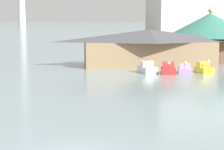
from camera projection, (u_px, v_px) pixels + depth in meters
The scene contains 7 objects.
pedal_boat_white at pixel (147, 68), 48.70m from camera, with size 2.17×2.80×1.68m.
pedal_boat_red at pixel (168, 69), 47.98m from camera, with size 2.10×2.75×1.55m.
pedal_boat_lavender at pixel (185, 69), 48.51m from camera, with size 2.13×2.90×1.55m.
pedal_boat_yellow at pixel (204, 68), 48.91m from camera, with size 1.92×2.56×1.69m.
boathouse at pixel (149, 47), 55.86m from camera, with size 19.28×7.30×5.07m.
green_roof_pavilion at pixel (210, 33), 62.21m from camera, with size 13.99×13.99×8.14m.
background_building_block at pixel (207, 0), 104.10m from camera, with size 29.08×20.23×22.83m.
Camera 1 is at (0.05, -18.22, 6.43)m, focal length 64.33 mm.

